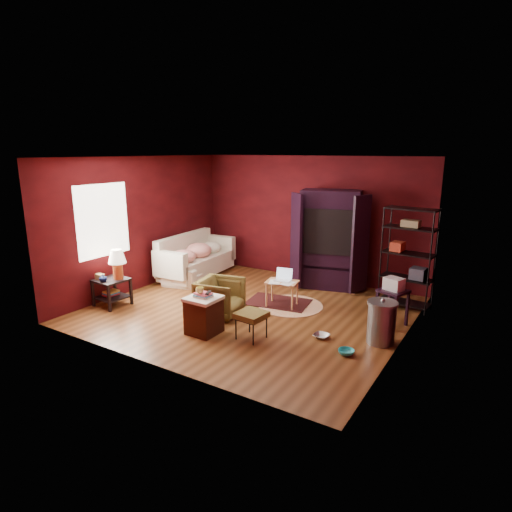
{
  "coord_description": "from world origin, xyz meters",
  "views": [
    {
      "loc": [
        4.07,
        -6.36,
        2.92
      ],
      "look_at": [
        0.0,
        0.2,
        1.0
      ],
      "focal_mm": 30.0,
      "sensor_mm": 36.0,
      "label": 1
    }
  ],
  "objects_px": {
    "hamper": "(204,314)",
    "wire_shelving": "(409,254)",
    "sofa": "(196,260)",
    "laptop_desk": "(282,284)",
    "armchair": "(220,295)",
    "tv_armoire": "(329,238)",
    "side_table": "(114,272)"
  },
  "relations": [
    {
      "from": "sofa",
      "to": "wire_shelving",
      "type": "relative_size",
      "value": 1.04
    },
    {
      "from": "side_table",
      "to": "laptop_desk",
      "type": "xyz_separation_m",
      "value": [
        2.75,
        1.63,
        -0.21
      ]
    },
    {
      "from": "sofa",
      "to": "side_table",
      "type": "xyz_separation_m",
      "value": [
        -0.07,
        -2.33,
        0.27
      ]
    },
    {
      "from": "armchair",
      "to": "hamper",
      "type": "xyz_separation_m",
      "value": [
        0.24,
        -0.77,
        -0.05
      ]
    },
    {
      "from": "hamper",
      "to": "wire_shelving",
      "type": "relative_size",
      "value": 0.37
    },
    {
      "from": "armchair",
      "to": "side_table",
      "type": "height_order",
      "value": "side_table"
    },
    {
      "from": "laptop_desk",
      "to": "wire_shelving",
      "type": "distance_m",
      "value": 2.41
    },
    {
      "from": "laptop_desk",
      "to": "wire_shelving",
      "type": "height_order",
      "value": "wire_shelving"
    },
    {
      "from": "armchair",
      "to": "side_table",
      "type": "xyz_separation_m",
      "value": [
        -2.01,
        -0.64,
        0.29
      ]
    },
    {
      "from": "side_table",
      "to": "tv_armoire",
      "type": "distance_m",
      "value": 4.43
    },
    {
      "from": "laptop_desk",
      "to": "tv_armoire",
      "type": "distance_m",
      "value": 1.73
    },
    {
      "from": "side_table",
      "to": "tv_armoire",
      "type": "bearing_deg",
      "value": 46.66
    },
    {
      "from": "armchair",
      "to": "wire_shelving",
      "type": "xyz_separation_m",
      "value": [
        2.76,
        2.16,
        0.67
      ]
    },
    {
      "from": "sofa",
      "to": "wire_shelving",
      "type": "height_order",
      "value": "wire_shelving"
    },
    {
      "from": "armchair",
      "to": "tv_armoire",
      "type": "bearing_deg",
      "value": -32.81
    },
    {
      "from": "sofa",
      "to": "hamper",
      "type": "distance_m",
      "value": 3.28
    },
    {
      "from": "sofa",
      "to": "hamper",
      "type": "bearing_deg",
      "value": -151.92
    },
    {
      "from": "sofa",
      "to": "armchair",
      "type": "bearing_deg",
      "value": -144.55
    },
    {
      "from": "armchair",
      "to": "laptop_desk",
      "type": "height_order",
      "value": "armchair"
    },
    {
      "from": "hamper",
      "to": "tv_armoire",
      "type": "height_order",
      "value": "tv_armoire"
    },
    {
      "from": "armchair",
      "to": "hamper",
      "type": "relative_size",
      "value": 1.05
    },
    {
      "from": "sofa",
      "to": "tv_armoire",
      "type": "xyz_separation_m",
      "value": [
        2.96,
        0.88,
        0.71
      ]
    },
    {
      "from": "sofa",
      "to": "tv_armoire",
      "type": "height_order",
      "value": "tv_armoire"
    },
    {
      "from": "armchair",
      "to": "side_table",
      "type": "relative_size",
      "value": 0.68
    },
    {
      "from": "side_table",
      "to": "hamper",
      "type": "bearing_deg",
      "value": -3.22
    },
    {
      "from": "armchair",
      "to": "tv_armoire",
      "type": "height_order",
      "value": "tv_armoire"
    },
    {
      "from": "sofa",
      "to": "tv_armoire",
      "type": "distance_m",
      "value": 3.17
    },
    {
      "from": "side_table",
      "to": "laptop_desk",
      "type": "distance_m",
      "value": 3.2
    },
    {
      "from": "tv_armoire",
      "to": "wire_shelving",
      "type": "height_order",
      "value": "tv_armoire"
    },
    {
      "from": "sofa",
      "to": "side_table",
      "type": "distance_m",
      "value": 2.34
    },
    {
      "from": "sofa",
      "to": "laptop_desk",
      "type": "bearing_deg",
      "value": -118.07
    },
    {
      "from": "side_table",
      "to": "wire_shelving",
      "type": "height_order",
      "value": "wire_shelving"
    }
  ]
}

